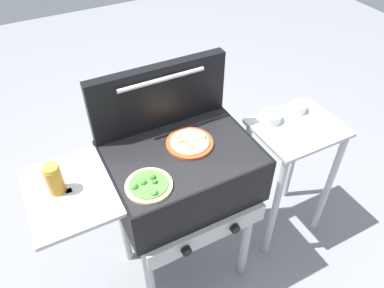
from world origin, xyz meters
name	(u,v)px	position (x,y,z in m)	size (l,w,h in m)	color
ground_plane	(184,263)	(0.00, 0.00, 0.00)	(8.00, 8.00, 0.00)	gray
grill	(180,176)	(-0.01, 0.00, 0.76)	(0.96, 0.53, 0.90)	black
grill_lid_open	(159,96)	(0.00, 0.21, 1.05)	(0.63, 0.08, 0.30)	black
pizza_veggie	(148,185)	(-0.20, -0.12, 0.91)	(0.18, 0.18, 0.04)	#E0C17F
pizza_cheese	(190,142)	(0.05, 0.02, 0.91)	(0.21, 0.21, 0.04)	#C64723
sauce_jar	(54,179)	(-0.51, 0.02, 0.96)	(0.06, 0.06, 0.13)	#B77A1E
prep_table	(290,159)	(0.66, 0.00, 0.56)	(0.44, 0.36, 0.79)	#B2B2B7
topping_bowl_near	(271,117)	(0.56, 0.10, 0.81)	(0.11, 0.11, 0.04)	silver
topping_bowl_far	(298,108)	(0.74, 0.11, 0.81)	(0.09, 0.09, 0.04)	silver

